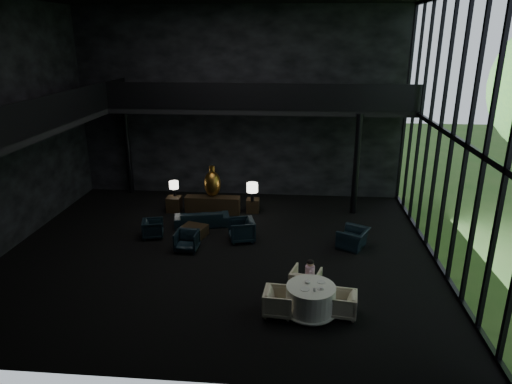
# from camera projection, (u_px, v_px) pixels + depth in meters

# --- Properties ---
(floor) EXTENTS (14.00, 12.00, 0.02)m
(floor) POSITION_uv_depth(u_px,v_px,m) (220.00, 252.00, 15.08)
(floor) COLOR black
(floor) RESTS_ON ground
(wall_back) EXTENTS (14.00, 0.04, 8.00)m
(wall_back) POSITION_uv_depth(u_px,v_px,m) (240.00, 105.00, 19.45)
(wall_back) COLOR black
(wall_back) RESTS_ON ground
(wall_front) EXTENTS (14.00, 0.04, 8.00)m
(wall_front) POSITION_uv_depth(u_px,v_px,m) (159.00, 199.00, 8.13)
(wall_front) COLOR black
(wall_front) RESTS_ON ground
(curtain_wall) EXTENTS (0.20, 12.00, 8.00)m
(curtain_wall) POSITION_uv_depth(u_px,v_px,m) (453.00, 137.00, 13.22)
(curtain_wall) COLOR black
(curtain_wall) RESTS_ON ground
(mezzanine_left) EXTENTS (2.00, 12.00, 0.25)m
(mezzanine_left) POSITION_uv_depth(u_px,v_px,m) (27.00, 129.00, 14.28)
(mezzanine_left) COLOR black
(mezzanine_left) RESTS_ON wall_left
(mezzanine_back) EXTENTS (12.00, 2.00, 0.25)m
(mezzanine_back) POSITION_uv_depth(u_px,v_px,m) (262.00, 109.00, 18.42)
(mezzanine_back) COLOR black
(mezzanine_back) RESTS_ON wall_back
(railing_left) EXTENTS (0.06, 12.00, 1.00)m
(railing_left) POSITION_uv_depth(u_px,v_px,m) (55.00, 110.00, 14.01)
(railing_left) COLOR black
(railing_left) RESTS_ON mezzanine_left
(railing_back) EXTENTS (12.00, 0.06, 1.00)m
(railing_back) POSITION_uv_depth(u_px,v_px,m) (260.00, 97.00, 17.29)
(railing_back) COLOR black
(railing_back) RESTS_ON mezzanine_back
(column_nw) EXTENTS (0.24, 0.24, 4.00)m
(column_nw) POSITION_uv_depth(u_px,v_px,m) (128.00, 150.00, 20.22)
(column_nw) COLOR black
(column_nw) RESTS_ON floor
(column_ne) EXTENTS (0.24, 0.24, 4.00)m
(column_ne) POSITION_uv_depth(u_px,v_px,m) (356.00, 165.00, 17.81)
(column_ne) COLOR black
(column_ne) RESTS_ON floor
(console) EXTENTS (2.18, 0.50, 0.69)m
(console) POSITION_uv_depth(u_px,v_px,m) (213.00, 205.00, 18.31)
(console) COLOR black
(console) RESTS_ON floor
(bronze_urn) EXTENTS (0.66, 0.66, 1.24)m
(bronze_urn) POSITION_uv_depth(u_px,v_px,m) (212.00, 183.00, 18.11)
(bronze_urn) COLOR #B58445
(bronze_urn) RESTS_ON console
(side_table_left) EXTENTS (0.55, 0.55, 0.61)m
(side_table_left) POSITION_uv_depth(u_px,v_px,m) (174.00, 204.00, 18.52)
(side_table_left) COLOR black
(side_table_left) RESTS_ON floor
(table_lamp_left) EXTENTS (0.37, 0.37, 0.62)m
(table_lamp_left) POSITION_uv_depth(u_px,v_px,m) (174.00, 186.00, 18.40)
(table_lamp_left) COLOR black
(table_lamp_left) RESTS_ON side_table_left
(side_table_right) EXTENTS (0.50, 0.50, 0.55)m
(side_table_right) POSITION_uv_depth(u_px,v_px,m) (253.00, 205.00, 18.46)
(side_table_right) COLOR black
(side_table_right) RESTS_ON floor
(table_lamp_right) EXTENTS (0.44, 0.44, 0.74)m
(table_lamp_right) POSITION_uv_depth(u_px,v_px,m) (252.00, 188.00, 17.98)
(table_lamp_right) COLOR black
(table_lamp_right) RESTS_ON side_table_right
(sofa) EXTENTS (2.07, 1.01, 0.78)m
(sofa) POSITION_uv_depth(u_px,v_px,m) (202.00, 216.00, 17.07)
(sofa) COLOR black
(sofa) RESTS_ON floor
(lounge_armchair_west) EXTENTS (0.74, 0.77, 0.67)m
(lounge_armchair_west) POSITION_uv_depth(u_px,v_px,m) (153.00, 228.00, 16.09)
(lounge_armchair_west) COLOR black
(lounge_armchair_west) RESTS_ON floor
(lounge_armchair_east) EXTENTS (1.08, 1.12, 0.95)m
(lounge_armchair_east) POSITION_uv_depth(u_px,v_px,m) (241.00, 228.00, 15.77)
(lounge_armchair_east) COLOR black
(lounge_armchair_east) RESTS_ON floor
(lounge_armchair_south) EXTENTS (0.73, 0.69, 0.73)m
(lounge_armchair_south) POSITION_uv_depth(u_px,v_px,m) (187.00, 240.00, 15.07)
(lounge_armchair_south) COLOR black
(lounge_armchair_south) RESTS_ON floor
(window_armchair) EXTENTS (0.98, 1.13, 0.83)m
(window_armchair) POSITION_uv_depth(u_px,v_px,m) (353.00, 236.00, 15.28)
(window_armchair) COLOR black
(window_armchair) RESTS_ON floor
(coffee_table) EXTENTS (1.05, 1.05, 0.37)m
(coffee_table) POSITION_uv_depth(u_px,v_px,m) (193.00, 232.00, 16.19)
(coffee_table) COLOR black
(coffee_table) RESTS_ON floor
(dining_table) EXTENTS (1.43, 1.43, 0.75)m
(dining_table) POSITION_uv_depth(u_px,v_px,m) (311.00, 301.00, 11.68)
(dining_table) COLOR white
(dining_table) RESTS_ON floor
(dining_chair_north) EXTENTS (0.93, 0.90, 0.77)m
(dining_chair_north) POSITION_uv_depth(u_px,v_px,m) (305.00, 280.00, 12.58)
(dining_chair_north) COLOR beige
(dining_chair_north) RESTS_ON floor
(dining_chair_east) EXTENTS (0.65, 0.69, 0.64)m
(dining_chair_east) POSITION_uv_depth(u_px,v_px,m) (343.00, 304.00, 11.56)
(dining_chair_east) COLOR #BAA693
(dining_chair_east) RESTS_ON floor
(dining_chair_west) EXTENTS (0.73, 0.77, 0.74)m
(dining_chair_west) POSITION_uv_depth(u_px,v_px,m) (279.00, 301.00, 11.59)
(dining_chair_west) COLOR #C7B197
(dining_chair_west) RESTS_ON floor
(child) EXTENTS (0.26, 0.26, 0.57)m
(child) POSITION_uv_depth(u_px,v_px,m) (310.00, 269.00, 12.44)
(child) COLOR #D79FC0
(child) RESTS_ON dining_chair_north
(plate_a) EXTENTS (0.31, 0.31, 0.01)m
(plate_a) POSITION_uv_depth(u_px,v_px,m) (305.00, 289.00, 11.41)
(plate_a) COLOR white
(plate_a) RESTS_ON dining_table
(plate_b) EXTENTS (0.26, 0.26, 0.01)m
(plate_b) POSITION_uv_depth(u_px,v_px,m) (321.00, 282.00, 11.74)
(plate_b) COLOR white
(plate_b) RESTS_ON dining_table
(saucer) EXTENTS (0.21, 0.21, 0.01)m
(saucer) POSITION_uv_depth(u_px,v_px,m) (320.00, 289.00, 11.42)
(saucer) COLOR white
(saucer) RESTS_ON dining_table
(coffee_cup) EXTENTS (0.10, 0.10, 0.07)m
(coffee_cup) POSITION_uv_depth(u_px,v_px,m) (322.00, 288.00, 11.37)
(coffee_cup) COLOR white
(coffee_cup) RESTS_ON saucer
(cereal_bowl) EXTENTS (0.15, 0.15, 0.07)m
(cereal_bowl) POSITION_uv_depth(u_px,v_px,m) (308.00, 282.00, 11.69)
(cereal_bowl) COLOR white
(cereal_bowl) RESTS_ON dining_table
(cream_pot) EXTENTS (0.07, 0.07, 0.07)m
(cream_pot) POSITION_uv_depth(u_px,v_px,m) (314.00, 290.00, 11.31)
(cream_pot) COLOR #99999E
(cream_pot) RESTS_ON dining_table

